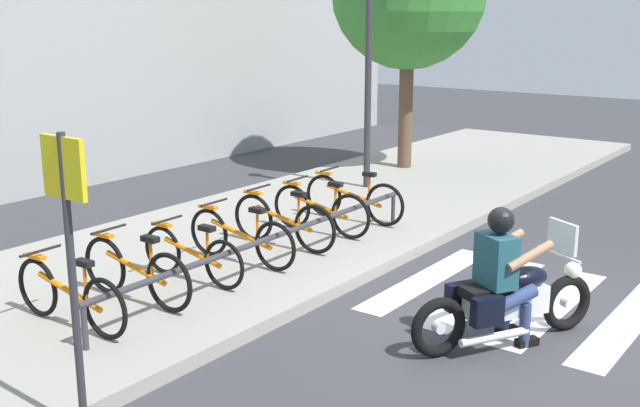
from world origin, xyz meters
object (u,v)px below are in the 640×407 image
at_px(bicycle_2, 192,255).
at_px(bicycle_5, 320,209).
at_px(bicycle_0, 70,295).
at_px(bike_rack, 275,238).
at_px(bicycle_1, 136,271).
at_px(street_lamp, 368,61).
at_px(street_sign, 69,239).
at_px(bicycle_3, 241,237).
at_px(bicycle_4, 283,221).
at_px(motorcycle, 507,300).
at_px(bicycle_6, 353,198).
at_px(rider, 503,267).

bearing_deg(bicycle_2, bicycle_5, -0.02).
height_order(bicycle_0, bike_rack, bicycle_0).
relative_size(bicycle_0, bicycle_1, 1.00).
bearing_deg(bicycle_5, bicycle_1, -180.00).
height_order(street_lamp, street_sign, street_lamp).
bearing_deg(bicycle_3, bicycle_0, -180.00).
bearing_deg(bike_rack, bicycle_4, 33.13).
height_order(bicycle_4, bike_rack, bicycle_4).
bearing_deg(bicycle_3, bicycle_1, -179.97).
relative_size(motorcycle, bicycle_6, 1.12).
xyz_separation_m(bike_rack, street_sign, (-3.72, -1.20, 1.09)).
bearing_deg(street_sign, rider, -25.40).
distance_m(street_lamp, street_sign, 8.93).
relative_size(bicycle_4, bicycle_5, 1.02).
relative_size(rider, bicycle_6, 0.81).
height_order(rider, street_lamp, street_lamp).
xyz_separation_m(bicycle_2, bicycle_3, (0.85, -0.00, 0.02)).
height_order(bicycle_2, bicycle_5, bicycle_5).
bearing_deg(bicycle_1, bicycle_5, 0.00).
height_order(bicycle_4, street_sign, street_sign).
bearing_deg(bicycle_5, bicycle_4, -179.98).
bearing_deg(bicycle_4, bicycle_3, 179.94).
height_order(bicycle_1, bicycle_3, bicycle_1).
distance_m(rider, bicycle_4, 3.63).
distance_m(rider, bicycle_1, 3.88).
distance_m(rider, bicycle_6, 4.37).
distance_m(motorcycle, bicycle_6, 4.36).
relative_size(bicycle_2, bike_rack, 0.28).
bearing_deg(street_lamp, street_sign, -160.98).
distance_m(bicycle_1, bicycle_5, 3.39).
height_order(bicycle_5, street_sign, street_sign).
xyz_separation_m(bicycle_0, street_lamp, (7.23, 1.14, 1.93)).
bearing_deg(bicycle_1, street_sign, -139.09).
bearing_deg(bicycle_4, rider, -104.49).
bearing_deg(bicycle_2, motorcycle, -76.37).
height_order(rider, bicycle_0, rider).
relative_size(street_lamp, street_sign, 1.63).
relative_size(bicycle_0, bicycle_2, 1.06).
distance_m(rider, bicycle_2, 3.60).
relative_size(bicycle_5, street_sign, 0.68).
bearing_deg(bicycle_4, bicycle_5, 0.02).
bearing_deg(street_sign, bicycle_2, 31.45).
distance_m(bicycle_3, street_lamp, 5.20).
relative_size(bicycle_5, street_lamp, 0.42).
xyz_separation_m(bicycle_1, street_lamp, (6.38, 1.14, 1.92)).
bearing_deg(street_sign, bicycle_3, 25.27).
xyz_separation_m(motorcycle, bicycle_4, (0.84, 3.54, 0.06)).
distance_m(bicycle_1, bicycle_3, 1.70).
distance_m(motorcycle, street_sign, 4.32).
height_order(rider, bicycle_3, rider).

